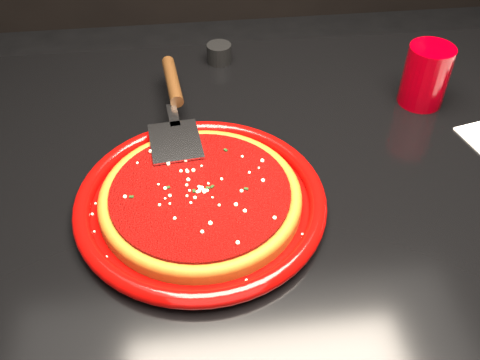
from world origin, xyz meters
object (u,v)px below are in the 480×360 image
pizza_server (175,106)px  table (296,302)px  ramekin (219,53)px  plate (201,201)px  cup (426,76)px

pizza_server → table: bearing=-35.8°
pizza_server → ramekin: 0.23m
table → ramekin: ramekin is taller
plate → ramekin: 0.40m
pizza_server → cup: (0.44, 0.03, 0.01)m
ramekin → cup: bearing=-27.6°
plate → cup: size_ratio=3.30×
plate → pizza_server: (-0.03, 0.19, 0.03)m
pizza_server → cup: size_ratio=3.01×
cup → pizza_server: bearing=-176.5°
pizza_server → cup: cup is taller
table → cup: bearing=33.2°
table → plate: plate is taller
plate → cup: (0.41, 0.22, 0.04)m
pizza_server → plate: bearing=-87.0°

